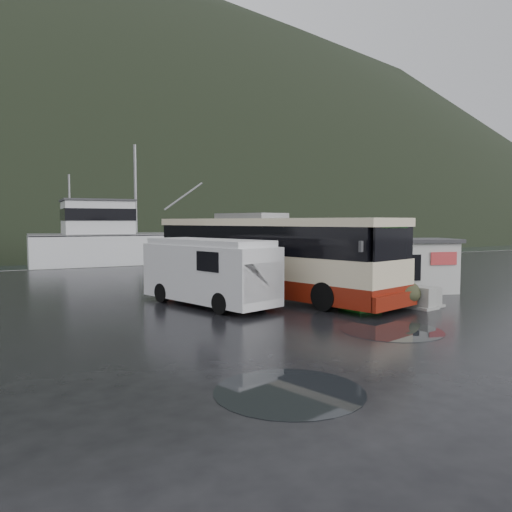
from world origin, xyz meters
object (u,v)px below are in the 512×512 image
white_van (209,305)px  fishing_trawler (173,256)px  coach_bus (267,295)px  jersey_barrier_b (423,305)px  jersey_barrier_a (415,307)px  waste_bin_right (376,301)px  dome_tent (389,306)px  ticket_kiosk (419,292)px  waste_bin_left (360,310)px

white_van → fishing_trawler: (7.29, 26.98, 0.00)m
coach_bus → jersey_barrier_b: coach_bus is taller
white_van → jersey_barrier_b: (7.41, -3.84, 0.00)m
white_van → jersey_barrier_a: size_ratio=3.83×
waste_bin_right → dome_tent: waste_bin_right is taller
white_van → jersey_barrier_b: size_ratio=4.17×
ticket_kiosk → jersey_barrier_b: (-2.54, -2.75, 0.00)m
waste_bin_left → jersey_barrier_a: waste_bin_left is taller
jersey_barrier_b → waste_bin_left: bearing=173.8°
ticket_kiosk → coach_bus: bearing=177.2°
dome_tent → jersey_barrier_b: (1.27, -0.52, 0.00)m
jersey_barrier_a → fishing_trawler: size_ratio=0.06×
white_van → fishing_trawler: size_ratio=0.21×
white_van → dome_tent: bearing=-45.1°
coach_bus → ticket_kiosk: (6.67, -2.37, 0.00)m
coach_bus → fishing_trawler: (4.01, 25.69, 0.00)m
coach_bus → jersey_barrier_a: bearing=-73.3°
white_van → waste_bin_left: bearing=-54.5°
fishing_trawler → coach_bus: bearing=-97.0°
coach_bus → waste_bin_left: (1.26, -4.81, 0.00)m
waste_bin_left → waste_bin_right: (1.89, 1.30, 0.00)m
waste_bin_left → fishing_trawler: (2.74, 30.50, 0.00)m
coach_bus → fishing_trawler: 26.01m
waste_bin_right → jersey_barrier_a: bearing=-81.9°
jersey_barrier_a → waste_bin_right: bearing=98.1°
white_van → waste_bin_left: 5.75m
waste_bin_right → ticket_kiosk: (3.52, 1.14, 0.00)m
waste_bin_right → waste_bin_left: bearing=-145.4°
coach_bus → white_van: coach_bus is taller
dome_tent → ticket_kiosk: (3.82, 2.22, 0.00)m
coach_bus → waste_bin_left: coach_bus is taller
waste_bin_left → waste_bin_right: bearing=34.6°
coach_bus → waste_bin_right: bearing=-63.9°
waste_bin_left → fishing_trawler: bearing=84.9°
waste_bin_left → dome_tent: bearing=7.6°
jersey_barrier_a → fishing_trawler: 31.07m
waste_bin_right → jersey_barrier_b: 1.89m
dome_tent → jersey_barrier_b: dome_tent is taller
waste_bin_left → dome_tent: size_ratio=0.55×
ticket_kiosk → waste_bin_right: bearing=-145.3°
ticket_kiosk → waste_bin_left: bearing=-138.9°
coach_bus → waste_bin_left: size_ratio=7.92×
white_van → ticket_kiosk: 10.01m
jersey_barrier_b → fishing_trawler: (-0.12, 30.81, 0.00)m
dome_tent → waste_bin_left: bearing=-172.4°
waste_bin_left → jersey_barrier_a: (2.15, -0.56, 0.00)m
white_van → waste_bin_right: (6.43, -2.23, 0.00)m
waste_bin_left → ticket_kiosk: (5.41, 2.44, 0.00)m
ticket_kiosk → jersey_barrier_a: ticket_kiosk is taller
waste_bin_left → waste_bin_right: size_ratio=1.05×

